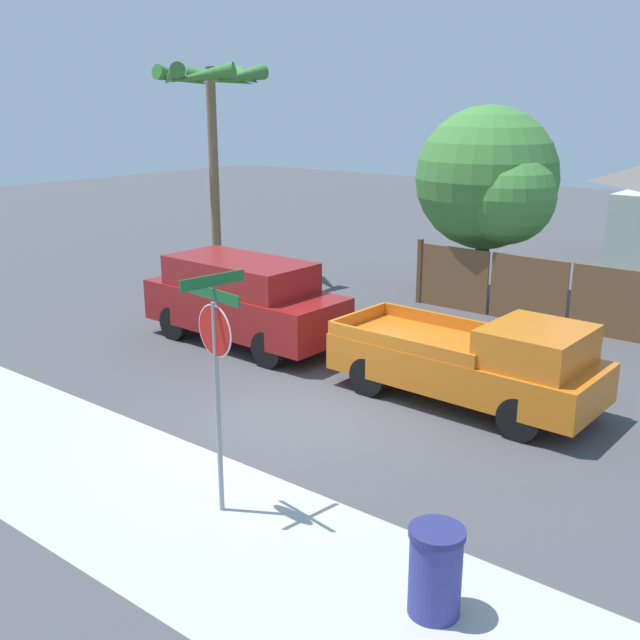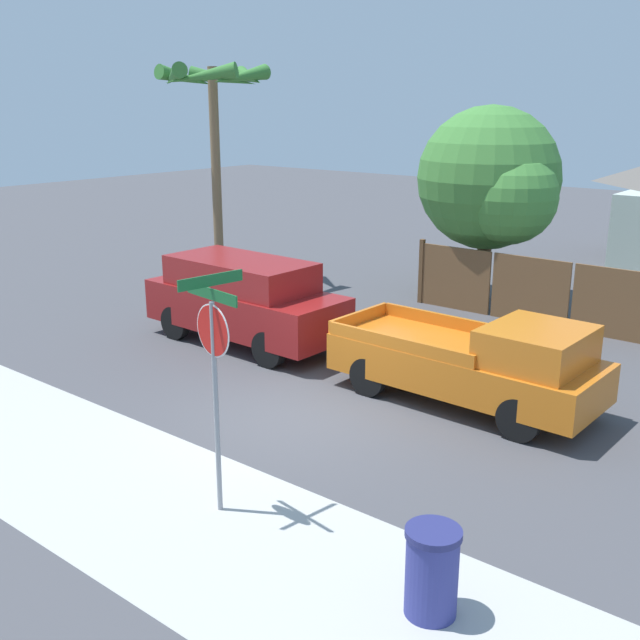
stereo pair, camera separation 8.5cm
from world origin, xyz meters
TOP-DOWN VIEW (x-y plane):
  - ground_plane at (0.00, 0.00)m, footprint 80.00×80.00m
  - sidewalk_strip at (0.00, -3.60)m, footprint 36.00×3.20m
  - oak_tree at (-1.18, 9.55)m, footprint 4.11×3.91m
  - palm_tree at (-8.46, 6.14)m, footprint 3.16×3.38m
  - red_suv at (-3.72, 2.40)m, footprint 5.00×2.00m
  - orange_pickup at (2.21, 2.39)m, footprint 5.06×2.07m
  - stop_sign at (1.24, -3.15)m, footprint 1.07×0.97m
  - trash_bin at (4.63, -3.22)m, footprint 0.62×0.62m

SIDE VIEW (x-z plane):
  - ground_plane at x=0.00m, z-range 0.00..0.00m
  - sidewalk_strip at x=0.00m, z-range 0.00..0.01m
  - trash_bin at x=4.63m, z-range 0.01..1.04m
  - orange_pickup at x=2.21m, z-range -0.02..1.70m
  - red_suv at x=-3.72m, z-range 0.08..2.07m
  - stop_sign at x=1.24m, z-range 0.62..3.95m
  - oak_tree at x=-1.18m, z-range 0.64..6.01m
  - palm_tree at x=-8.46m, z-range 2.35..8.83m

